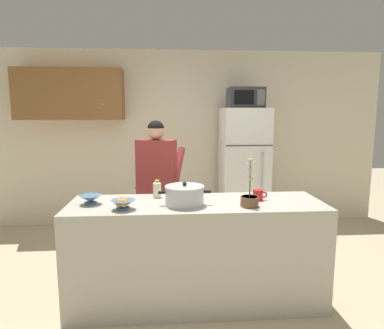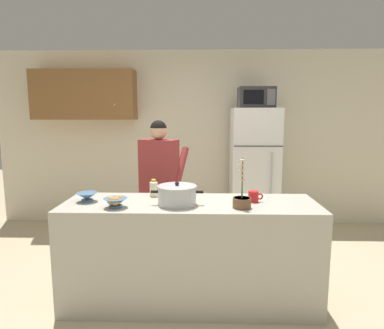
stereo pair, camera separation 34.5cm
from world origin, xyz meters
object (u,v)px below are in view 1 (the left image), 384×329
Objects in this scene: refrigerator at (243,170)px; coffee_mug at (258,195)px; person_near_pot at (157,176)px; bread_bowl at (123,204)px; bottle_near_edge at (157,189)px; cooking_pot at (185,195)px; potted_orchid at (250,199)px; microwave at (245,98)px; empty_bowl at (91,199)px.

refrigerator is 13.41× the size of coffee_mug.
coffee_mug is at bearing -40.04° from person_near_pot.
coffee_mug is 0.67× the size of bread_bowl.
bottle_near_edge is (-0.90, 0.17, 0.03)m from coffee_mug.
refrigerator reaches higher than cooking_pot.
bottle_near_edge is (0.26, 0.39, 0.03)m from bread_bowl.
potted_orchid reaches higher than bottle_near_edge.
cooking_pot is at bearing -116.33° from microwave.
person_near_pot is at bearing 139.96° from coffee_mug.
coffee_mug is 0.92m from bottle_near_edge.
refrigerator is 9.44× the size of empty_bowl.
bread_bowl is at bearing -125.34° from refrigerator.
microwave is 2.30m from cooking_pot.
bread_bowl is 1.21× the size of bottle_near_edge.
bottle_near_edge is at bearing 154.66° from potted_orchid.
microwave reaches higher than cooking_pot.
cooking_pot is 1.07× the size of potted_orchid.
bread_bowl reaches higher than empty_bowl.
refrigerator reaches higher than empty_bowl.
bottle_near_edge is (-0.24, 0.28, -0.00)m from cooking_pot.
microwave is at bearing 81.17° from coffee_mug.
empty_bowl is (-1.74, -1.82, -0.93)m from microwave.
microwave is 2.20m from bottle_near_edge.
potted_orchid is (-0.13, -0.20, 0.02)m from coffee_mug.
cooking_pot is (-0.94, -1.93, 0.13)m from refrigerator.
microwave reaches higher than refrigerator.
microwave is 2.58× the size of empty_bowl.
potted_orchid is (-0.41, -1.99, -0.91)m from microwave.
empty_bowl is at bearing -133.65° from microwave.
microwave reaches higher than person_near_pot.
refrigerator is 2.54m from empty_bowl.
refrigerator reaches higher than bread_bowl.
refrigerator is 3.66× the size of microwave.
person_near_pot is at bearing 56.32° from empty_bowl.
bread_bowl is 0.35m from empty_bowl.
cooking_pot is 2.26× the size of bread_bowl.
microwave is at bearing 53.90° from bottle_near_edge.
coffee_mug is at bearing 1.32° from empty_bowl.
refrigerator is 2.05m from potted_orchid.
microwave is 2.69m from empty_bowl.
coffee_mug is at bearing -10.70° from bottle_near_edge.
refrigerator is 4.25× the size of potted_orchid.
bottle_near_edge is at bearing -88.13° from person_near_pot.
bottle_near_edge is (-1.18, -1.64, 0.12)m from refrigerator.
refrigerator is at bearing 78.60° from potted_orchid.
bread_bowl reaches higher than coffee_mug.
coffee_mug is at bearing 10.77° from bread_bowl.
refrigerator reaches higher than bottle_near_edge.
person_near_pot is 3.90× the size of potted_orchid.
coffee_mug is (-0.28, -1.81, 0.09)m from refrigerator.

